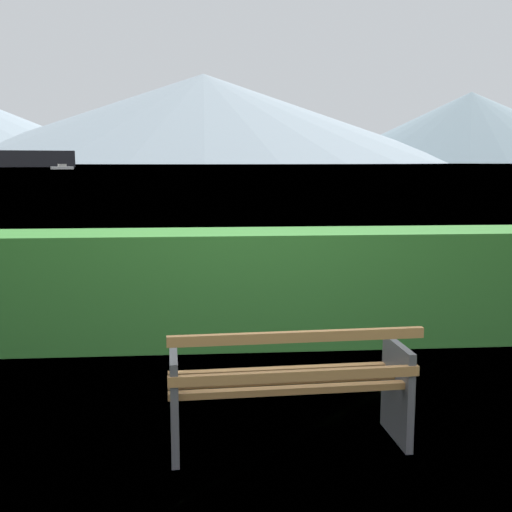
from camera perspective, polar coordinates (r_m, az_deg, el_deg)
name	(u,v)px	position (r m, az deg, el deg)	size (l,w,h in m)	color
ground_plane	(288,443)	(4.50, 2.86, -16.46)	(1400.00, 1400.00, 0.00)	olive
water_surface	(205,165)	(310.23, -4.61, 8.18)	(620.00, 620.00, 0.00)	slate
park_bench	(290,387)	(4.28, 3.05, -11.65)	(1.62, 0.66, 0.87)	#A0703F
hedge_row	(257,287)	(6.68, 0.11, -2.77)	(13.05, 0.85, 1.18)	#2D6B28
fishing_boat_near	(62,167)	(148.82, -17.01, 7.62)	(5.07, 3.24, 1.18)	silver
distant_hills	(83,117)	(576.07, -15.24, 11.99)	(848.03, 443.60, 86.01)	gray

